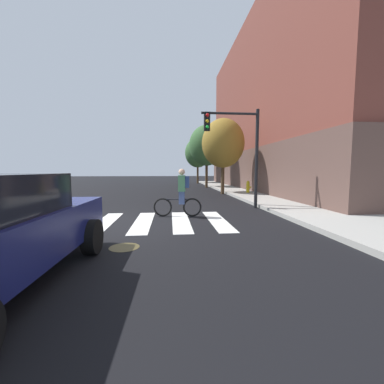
# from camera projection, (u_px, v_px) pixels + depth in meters

# --- Properties ---
(ground_plane) EXTENTS (120.00, 120.00, 0.00)m
(ground_plane) POSITION_uv_depth(u_px,v_px,m) (118.00, 223.00, 7.56)
(ground_plane) COLOR black
(sidewalk) EXTENTS (6.50, 50.00, 0.15)m
(sidewalk) POSITION_uv_depth(u_px,v_px,m) (376.00, 215.00, 8.35)
(sidewalk) COLOR #9E9B93
(sidewalk) RESTS_ON ground
(crosswalk_stripes) EXTENTS (6.51, 3.22, 0.01)m
(crosswalk_stripes) POSITION_uv_depth(u_px,v_px,m) (124.00, 222.00, 7.57)
(crosswalk_stripes) COLOR silver
(crosswalk_stripes) RESTS_ON ground
(manhole_cover) EXTENTS (0.64, 0.64, 0.01)m
(manhole_cover) POSITION_uv_depth(u_px,v_px,m) (124.00, 247.00, 5.14)
(manhole_cover) COLOR #473D1E
(manhole_cover) RESTS_ON ground
(cyclist) EXTENTS (1.71, 0.38, 1.69)m
(cyclist) POSITION_uv_depth(u_px,v_px,m) (181.00, 193.00, 8.50)
(cyclist) COLOR black
(cyclist) RESTS_ON ground
(traffic_light_near) EXTENTS (2.47, 0.28, 4.20)m
(traffic_light_near) POSITION_uv_depth(u_px,v_px,m) (238.00, 141.00, 10.17)
(traffic_light_near) COLOR black
(traffic_light_near) RESTS_ON ground
(fire_hydrant) EXTENTS (0.33, 0.22, 0.78)m
(fire_hydrant) POSITION_uv_depth(u_px,v_px,m) (248.00, 187.00, 16.12)
(fire_hydrant) COLOR gold
(fire_hydrant) RESTS_ON sidewalk
(street_tree_near) EXTENTS (2.88, 2.88, 5.12)m
(street_tree_near) POSITION_uv_depth(u_px,v_px,m) (223.00, 143.00, 16.37)
(street_tree_near) COLOR #4C3823
(street_tree_near) RESTS_ON ground
(street_tree_mid) EXTENTS (3.27, 3.27, 5.81)m
(street_tree_mid) POSITION_uv_depth(u_px,v_px,m) (207.00, 146.00, 22.39)
(street_tree_mid) COLOR #4C3823
(street_tree_mid) RESTS_ON ground
(street_tree_far) EXTENTS (3.14, 3.14, 5.58)m
(street_tree_far) POSITION_uv_depth(u_px,v_px,m) (198.00, 153.00, 29.65)
(street_tree_far) COLOR #4C3823
(street_tree_far) RESTS_ON ground
(corner_building) EXTENTS (17.28, 24.50, 13.53)m
(corner_building) POSITION_uv_depth(u_px,v_px,m) (342.00, 110.00, 20.37)
(corner_building) COLOR brown
(corner_building) RESTS_ON ground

